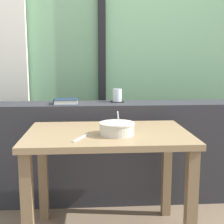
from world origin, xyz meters
TOP-DOWN VIEW (x-y plane):
  - outdoor_backdrop at (0.00, 1.18)m, footprint 4.80×0.08m
  - window_divider_post at (-0.05, 1.11)m, footprint 0.07×0.05m
  - dark_console_ledge at (0.00, 0.55)m, footprint 2.80×0.31m
  - breakfast_table at (-0.05, -0.02)m, footprint 0.98×0.65m
  - coaster_square at (0.06, 0.60)m, footprint 0.10×0.10m
  - juice_glass at (0.06, 0.60)m, footprint 0.07×0.07m
  - closed_book at (-0.34, 0.53)m, footprint 0.19×0.16m
  - soup_bowl at (-0.01, -0.10)m, footprint 0.21×0.21m
  - fork_utensil at (-0.21, -0.17)m, footprint 0.09×0.16m

SIDE VIEW (x-z plane):
  - dark_console_ledge at x=0.00m, z-range 0.00..0.79m
  - breakfast_table at x=-0.05m, z-range 0.22..0.92m
  - fork_utensil at x=-0.21m, z-range 0.69..0.70m
  - soup_bowl at x=-0.01m, z-range 0.65..0.80m
  - coaster_square at x=0.06m, z-range 0.79..0.79m
  - closed_book at x=-0.34m, z-range 0.79..0.82m
  - juice_glass at x=0.06m, z-range 0.79..0.89m
  - window_divider_post at x=-0.05m, z-range 0.00..2.60m
  - outdoor_backdrop at x=0.00m, z-range 0.00..2.80m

